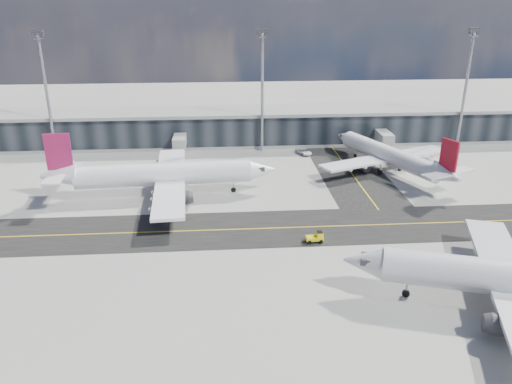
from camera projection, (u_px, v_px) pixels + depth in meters
ground at (287, 239)px, 79.67m from camera, size 300.00×300.00×0.00m
taxiway_lanes at (301, 211)px, 89.87m from camera, size 180.00×63.00×0.03m
terminal_concourse at (260, 127)px, 128.97m from camera, size 152.00×19.80×8.80m
floodlight_masts at (262, 87)px, 118.26m from camera, size 102.50×0.70×28.90m
airliner_af at (161, 175)px, 94.87m from camera, size 44.10×37.59×13.06m
airliner_redtail at (390, 156)px, 107.72m from camera, size 31.39×36.32×11.23m
baggage_tug at (316, 237)px, 78.34m from camera, size 2.79×1.52×1.71m
service_van at (304, 152)px, 120.79m from camera, size 4.00×5.45×1.38m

